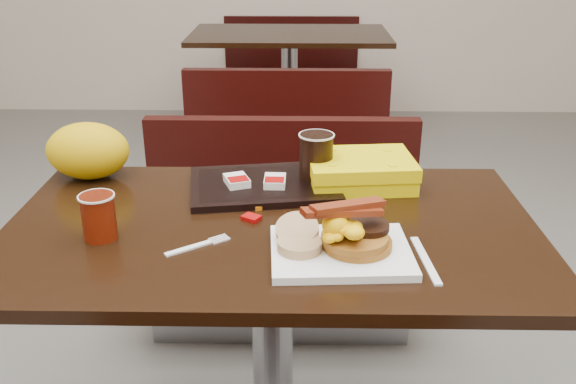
{
  "coord_description": "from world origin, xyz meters",
  "views": [
    {
      "loc": [
        0.06,
        -1.27,
        1.38
      ],
      "look_at": [
        0.04,
        0.02,
        0.82
      ],
      "focal_mm": 39.08,
      "sensor_mm": 36.0,
      "label": 1
    }
  ],
  "objects_px": {
    "hashbrown_sleeve_right": "(275,181)",
    "pancake_stack": "(357,240)",
    "table_far": "(289,93)",
    "hashbrown_sleeve_left": "(237,181)",
    "bench_far_n": "(291,71)",
    "tray": "(264,185)",
    "paper_bag": "(88,151)",
    "table_near": "(273,358)",
    "clamshell": "(360,171)",
    "platter": "(341,252)",
    "coffee_cup_near": "(99,217)",
    "fork": "(189,248)",
    "bench_far_s": "(287,130)",
    "coffee_cup_far": "(316,156)",
    "knife": "(425,260)",
    "bench_near_n": "(281,234)"
  },
  "relations": [
    {
      "from": "table_far",
      "to": "tray",
      "type": "relative_size",
      "value": 3.25
    },
    {
      "from": "table_near",
      "to": "tray",
      "type": "distance_m",
      "value": 0.44
    },
    {
      "from": "bench_far_s",
      "to": "hashbrown_sleeve_right",
      "type": "distance_m",
      "value": 1.76
    },
    {
      "from": "platter",
      "to": "fork",
      "type": "distance_m",
      "value": 0.32
    },
    {
      "from": "platter",
      "to": "coffee_cup_near",
      "type": "height_order",
      "value": "coffee_cup_near"
    },
    {
      "from": "bench_far_s",
      "to": "fork",
      "type": "distance_m",
      "value": 2.07
    },
    {
      "from": "clamshell",
      "to": "bench_far_n",
      "type": "bearing_deg",
      "value": 88.6
    },
    {
      "from": "bench_far_n",
      "to": "tray",
      "type": "distance_m",
      "value": 3.12
    },
    {
      "from": "bench_near_n",
      "to": "hashbrown_sleeve_left",
      "type": "height_order",
      "value": "hashbrown_sleeve_left"
    },
    {
      "from": "table_far",
      "to": "hashbrown_sleeve_right",
      "type": "xyz_separation_m",
      "value": [
        0.0,
        -2.41,
        0.4
      ]
    },
    {
      "from": "pancake_stack",
      "to": "coffee_cup_near",
      "type": "distance_m",
      "value": 0.55
    },
    {
      "from": "bench_far_n",
      "to": "coffee_cup_far",
      "type": "height_order",
      "value": "coffee_cup_far"
    },
    {
      "from": "coffee_cup_far",
      "to": "paper_bag",
      "type": "xyz_separation_m",
      "value": [
        -0.6,
        0.03,
        -0.0
      ]
    },
    {
      "from": "knife",
      "to": "paper_bag",
      "type": "distance_m",
      "value": 0.92
    },
    {
      "from": "coffee_cup_near",
      "to": "table_near",
      "type": "bearing_deg",
      "value": 11.43
    },
    {
      "from": "hashbrown_sleeve_left",
      "to": "hashbrown_sleeve_right",
      "type": "height_order",
      "value": "same"
    },
    {
      "from": "fork",
      "to": "bench_far_s",
      "type": "bearing_deg",
      "value": 50.03
    },
    {
      "from": "platter",
      "to": "fork",
      "type": "relative_size",
      "value": 1.95
    },
    {
      "from": "fork",
      "to": "hashbrown_sleeve_left",
      "type": "bearing_deg",
      "value": 41.53
    },
    {
      "from": "pancake_stack",
      "to": "table_far",
      "type": "bearing_deg",
      "value": 93.8
    },
    {
      "from": "bench_far_s",
      "to": "bench_far_n",
      "type": "bearing_deg",
      "value": 90.0
    },
    {
      "from": "hashbrown_sleeve_left",
      "to": "hashbrown_sleeve_right",
      "type": "bearing_deg",
      "value": -21.48
    },
    {
      "from": "bench_far_s",
      "to": "paper_bag",
      "type": "bearing_deg",
      "value": -106.81
    },
    {
      "from": "table_near",
      "to": "clamshell",
      "type": "xyz_separation_m",
      "value": [
        0.22,
        0.24,
        0.41
      ]
    },
    {
      "from": "pancake_stack",
      "to": "hashbrown_sleeve_right",
      "type": "height_order",
      "value": "pancake_stack"
    },
    {
      "from": "table_near",
      "to": "platter",
      "type": "relative_size",
      "value": 4.23
    },
    {
      "from": "platter",
      "to": "fork",
      "type": "xyz_separation_m",
      "value": [
        -0.32,
        0.02,
        -0.01
      ]
    },
    {
      "from": "tray",
      "to": "hashbrown_sleeve_left",
      "type": "xyz_separation_m",
      "value": [
        -0.07,
        -0.02,
        0.02
      ]
    },
    {
      "from": "bench_far_n",
      "to": "coffee_cup_far",
      "type": "xyz_separation_m",
      "value": [
        0.11,
        -3.06,
        0.47
      ]
    },
    {
      "from": "coffee_cup_near",
      "to": "paper_bag",
      "type": "height_order",
      "value": "paper_bag"
    },
    {
      "from": "knife",
      "to": "hashbrown_sleeve_left",
      "type": "height_order",
      "value": "hashbrown_sleeve_left"
    },
    {
      "from": "fork",
      "to": "tray",
      "type": "xyz_separation_m",
      "value": [
        0.14,
        0.33,
        0.01
      ]
    },
    {
      "from": "coffee_cup_near",
      "to": "hashbrown_sleeve_left",
      "type": "bearing_deg",
      "value": 44.17
    },
    {
      "from": "hashbrown_sleeve_right",
      "to": "pancake_stack",
      "type": "bearing_deg",
      "value": -59.56
    },
    {
      "from": "table_far",
      "to": "hashbrown_sleeve_left",
      "type": "xyz_separation_m",
      "value": [
        -0.09,
        -2.41,
        0.4
      ]
    },
    {
      "from": "bench_near_n",
      "to": "hashbrown_sleeve_left",
      "type": "bearing_deg",
      "value": -100.47
    },
    {
      "from": "coffee_cup_near",
      "to": "clamshell",
      "type": "height_order",
      "value": "coffee_cup_near"
    },
    {
      "from": "tray",
      "to": "paper_bag",
      "type": "bearing_deg",
      "value": 162.97
    },
    {
      "from": "coffee_cup_near",
      "to": "hashbrown_sleeve_left",
      "type": "xyz_separation_m",
      "value": [
        0.27,
        0.26,
        -0.02
      ]
    },
    {
      "from": "table_far",
      "to": "tray",
      "type": "height_order",
      "value": "tray"
    },
    {
      "from": "fork",
      "to": "knife",
      "type": "distance_m",
      "value": 0.49
    },
    {
      "from": "table_far",
      "to": "coffee_cup_near",
      "type": "relative_size",
      "value": 11.97
    },
    {
      "from": "knife",
      "to": "coffee_cup_far",
      "type": "distance_m",
      "value": 0.46
    },
    {
      "from": "table_near",
      "to": "clamshell",
      "type": "height_order",
      "value": "clamshell"
    },
    {
      "from": "knife",
      "to": "paper_bag",
      "type": "relative_size",
      "value": 0.89
    },
    {
      "from": "bench_far_n",
      "to": "coffee_cup_far",
      "type": "relative_size",
      "value": 8.54
    },
    {
      "from": "table_far",
      "to": "knife",
      "type": "height_order",
      "value": "knife"
    },
    {
      "from": "pancake_stack",
      "to": "knife",
      "type": "bearing_deg",
      "value": -11.17
    },
    {
      "from": "bench_far_n",
      "to": "platter",
      "type": "xyz_separation_m",
      "value": [
        0.15,
        -3.44,
        0.4
      ]
    },
    {
      "from": "bench_near_n",
      "to": "coffee_cup_near",
      "type": "height_order",
      "value": "coffee_cup_near"
    }
  ]
}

